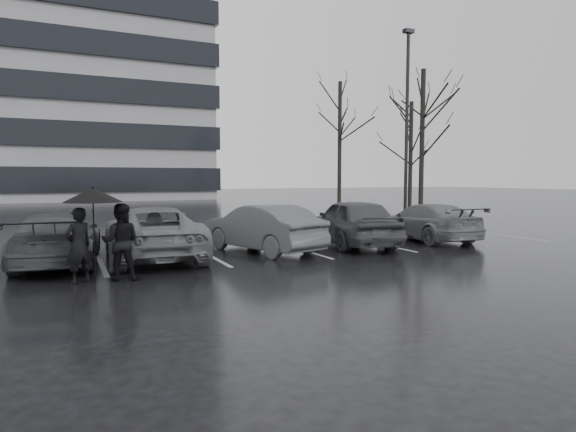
# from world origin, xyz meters

# --- Properties ---
(ground) EXTENTS (160.00, 160.00, 0.00)m
(ground) POSITION_xyz_m (0.00, 0.00, 0.00)
(ground) COLOR black
(ground) RESTS_ON ground
(car_main) EXTENTS (2.46, 4.64, 1.50)m
(car_main) POSITION_xyz_m (2.44, 2.00, 0.75)
(car_main) COLOR black
(car_main) RESTS_ON ground
(car_west_a) EXTENTS (2.63, 4.40, 1.37)m
(car_west_a) POSITION_xyz_m (-0.60, 2.07, 0.68)
(car_west_a) COLOR #323235
(car_west_a) RESTS_ON ground
(car_west_b) EXTENTS (2.55, 5.09, 1.38)m
(car_west_b) POSITION_xyz_m (-3.69, 2.14, 0.69)
(car_west_b) COLOR #4D4D50
(car_west_b) RESTS_ON ground
(car_west_c) EXTENTS (2.30, 4.65, 1.30)m
(car_west_c) POSITION_xyz_m (-5.96, 2.21, 0.65)
(car_west_c) COLOR black
(car_west_c) RESTS_ON ground
(car_east) EXTENTS (2.05, 4.46, 1.26)m
(car_east) POSITION_xyz_m (5.45, 2.02, 0.63)
(car_east) COLOR #4D4D50
(car_east) RESTS_ON ground
(pedestrian_left) EXTENTS (0.67, 0.60, 1.54)m
(pedestrian_left) POSITION_xyz_m (-5.55, -0.34, 0.77)
(pedestrian_left) COLOR black
(pedestrian_left) RESTS_ON ground
(pedestrian_right) EXTENTS (0.91, 0.79, 1.61)m
(pedestrian_right) POSITION_xyz_m (-4.74, -0.34, 0.81)
(pedestrian_right) COLOR black
(pedestrian_right) RESTS_ON ground
(umbrella) EXTENTS (1.16, 1.16, 1.97)m
(umbrella) POSITION_xyz_m (-5.25, -0.40, 1.79)
(umbrella) COLOR black
(umbrella) RESTS_ON ground
(lamp_post) EXTENTS (0.49, 0.49, 8.91)m
(lamp_post) POSITION_xyz_m (8.73, 7.23, 4.08)
(lamp_post) COLOR gray
(lamp_post) RESTS_ON ground
(stall_stripes) EXTENTS (19.72, 5.00, 0.00)m
(stall_stripes) POSITION_xyz_m (-0.80, 2.50, 0.00)
(stall_stripes) COLOR #A1A1A4
(stall_stripes) RESTS_ON ground
(tree_east) EXTENTS (0.26, 0.26, 8.00)m
(tree_east) POSITION_xyz_m (12.00, 10.00, 4.00)
(tree_east) COLOR black
(tree_east) RESTS_ON ground
(tree_ne) EXTENTS (0.26, 0.26, 7.00)m
(tree_ne) POSITION_xyz_m (14.50, 14.00, 3.50)
(tree_ne) COLOR black
(tree_ne) RESTS_ON ground
(tree_north) EXTENTS (0.26, 0.26, 8.50)m
(tree_north) POSITION_xyz_m (11.00, 17.00, 4.25)
(tree_north) COLOR black
(tree_north) RESTS_ON ground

